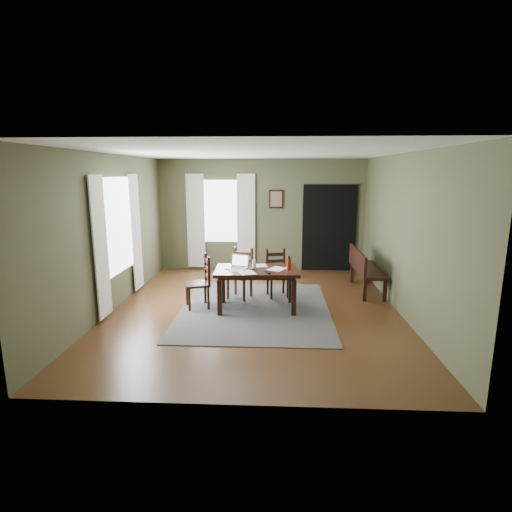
# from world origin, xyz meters

# --- Properties ---
(ground) EXTENTS (5.00, 6.00, 0.01)m
(ground) POSITION_xyz_m (0.00, 0.00, -0.01)
(ground) COLOR #492C16
(room_shell) EXTENTS (5.02, 6.02, 2.71)m
(room_shell) POSITION_xyz_m (0.00, 0.00, 1.80)
(room_shell) COLOR #4C4F34
(room_shell) RESTS_ON ground
(rug) EXTENTS (2.60, 3.20, 0.01)m
(rug) POSITION_xyz_m (0.00, 0.00, 0.01)
(rug) COLOR #404040
(rug) RESTS_ON ground
(dining_table) EXTENTS (1.48, 0.93, 0.72)m
(dining_table) POSITION_xyz_m (0.03, 0.00, 0.64)
(dining_table) COLOR black
(dining_table) RESTS_ON rug
(chair_end) EXTENTS (0.53, 0.53, 0.94)m
(chair_end) POSITION_xyz_m (-0.99, 0.05, 0.46)
(chair_end) COLOR black
(chair_end) RESTS_ON rug
(chair_back_left) EXTENTS (0.53, 0.53, 0.95)m
(chair_back_left) POSITION_xyz_m (-0.31, 0.65, 0.47)
(chair_back_left) COLOR black
(chair_back_left) RESTS_ON rug
(chair_back_right) EXTENTS (0.48, 0.48, 0.91)m
(chair_back_right) POSITION_xyz_m (0.38, 0.79, 0.45)
(chair_back_right) COLOR black
(chair_back_right) RESTS_ON rug
(bench) EXTENTS (0.49, 1.52, 0.86)m
(bench) POSITION_xyz_m (2.14, 1.20, 0.51)
(bench) COLOR black
(bench) RESTS_ON ground
(laptop) EXTENTS (0.41, 0.36, 0.23)m
(laptop) POSITION_xyz_m (-0.30, 0.08, 0.79)
(laptop) COLOR #B7B7BC
(laptop) RESTS_ON dining_table
(computer_mouse) EXTENTS (0.06, 0.09, 0.03)m
(computer_mouse) POSITION_xyz_m (-0.06, -0.06, 0.75)
(computer_mouse) COLOR #3F3F42
(computer_mouse) RESTS_ON dining_table
(tv_remote) EXTENTS (0.11, 0.20, 0.02)m
(tv_remote) POSITION_xyz_m (0.22, -0.26, 0.74)
(tv_remote) COLOR black
(tv_remote) RESTS_ON dining_table
(drinking_glass) EXTENTS (0.09, 0.09, 0.15)m
(drinking_glass) POSITION_xyz_m (-0.02, 0.07, 0.81)
(drinking_glass) COLOR silver
(drinking_glass) RESTS_ON dining_table
(water_bottle) EXTENTS (0.09, 0.09, 0.24)m
(water_bottle) POSITION_xyz_m (0.58, -0.01, 0.84)
(water_bottle) COLOR #A0210C
(water_bottle) RESTS_ON dining_table
(paper_a) EXTENTS (0.26, 0.33, 0.00)m
(paper_a) POSITION_xyz_m (-0.34, -0.07, 0.73)
(paper_a) COLOR white
(paper_a) RESTS_ON dining_table
(paper_c) EXTENTS (0.28, 0.32, 0.00)m
(paper_c) POSITION_xyz_m (0.09, 0.26, 0.73)
(paper_c) COLOR white
(paper_c) RESTS_ON dining_table
(paper_d) EXTENTS (0.37, 0.40, 0.00)m
(paper_d) POSITION_xyz_m (0.38, 0.02, 0.73)
(paper_d) COLOR white
(paper_d) RESTS_ON dining_table
(paper_e) EXTENTS (0.36, 0.41, 0.00)m
(paper_e) POSITION_xyz_m (-0.13, -0.26, 0.73)
(paper_e) COLOR white
(paper_e) RESTS_ON dining_table
(window_left) EXTENTS (0.01, 1.30, 1.70)m
(window_left) POSITION_xyz_m (-2.47, 0.20, 1.45)
(window_left) COLOR white
(window_left) RESTS_ON ground
(window_back) EXTENTS (1.00, 0.01, 1.50)m
(window_back) POSITION_xyz_m (-1.00, 2.97, 1.45)
(window_back) COLOR white
(window_back) RESTS_ON ground
(curtain_left_near) EXTENTS (0.03, 0.48, 2.30)m
(curtain_left_near) POSITION_xyz_m (-2.44, -0.62, 1.20)
(curtain_left_near) COLOR silver
(curtain_left_near) RESTS_ON ground
(curtain_left_far) EXTENTS (0.03, 0.48, 2.30)m
(curtain_left_far) POSITION_xyz_m (-2.44, 1.02, 1.20)
(curtain_left_far) COLOR silver
(curtain_left_far) RESTS_ON ground
(curtain_back_left) EXTENTS (0.44, 0.03, 2.30)m
(curtain_back_left) POSITION_xyz_m (-1.62, 2.94, 1.20)
(curtain_back_left) COLOR silver
(curtain_back_left) RESTS_ON ground
(curtain_back_right) EXTENTS (0.44, 0.03, 2.30)m
(curtain_back_right) POSITION_xyz_m (-0.38, 2.94, 1.20)
(curtain_back_right) COLOR silver
(curtain_back_right) RESTS_ON ground
(framed_picture) EXTENTS (0.34, 0.03, 0.44)m
(framed_picture) POSITION_xyz_m (0.35, 2.97, 1.75)
(framed_picture) COLOR black
(framed_picture) RESTS_ON ground
(doorway_back) EXTENTS (1.30, 0.03, 2.10)m
(doorway_back) POSITION_xyz_m (1.65, 2.97, 1.05)
(doorway_back) COLOR black
(doorway_back) RESTS_ON ground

